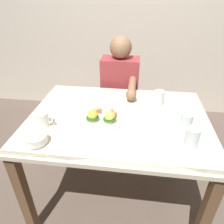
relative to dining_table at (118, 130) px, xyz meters
The scene contains 11 objects.
ground_plane 0.63m from the dining_table, ahead, with size 6.00×6.00×0.00m, color brown.
back_wall 1.64m from the dining_table, 90.00° to the left, with size 4.80×0.10×2.60m, color beige.
dining_table is the anchor object (origin of this frame).
eggs_benedict_plate 0.18m from the dining_table, 146.18° to the right, with size 0.27×0.27×0.09m.
fruit_bowl 0.55m from the dining_table, 142.25° to the right, with size 0.12×0.12×0.06m.
coffee_mug 0.50m from the dining_table, 161.36° to the right, with size 0.11×0.08×0.09m.
fork 0.50m from the dining_table, 142.49° to the left, with size 0.10×0.14×0.00m.
water_glass_near 0.38m from the dining_table, 36.13° to the left, with size 0.07×0.07×0.12m.
water_glass_far 0.51m from the dining_table, 28.62° to the right, with size 0.07×0.07×0.12m.
water_glass_extra 0.46m from the dining_table, 14.16° to the right, with size 0.07×0.07×0.12m.
diner_person 0.60m from the dining_table, 94.07° to the left, with size 0.34×0.54×1.14m.
Camera 1 is at (0.11, -1.17, 1.50)m, focal length 33.52 mm.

